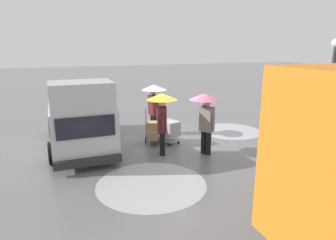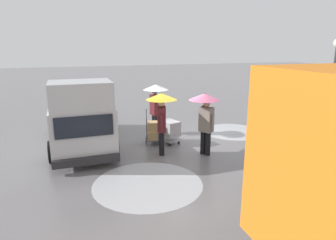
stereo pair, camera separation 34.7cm
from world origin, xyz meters
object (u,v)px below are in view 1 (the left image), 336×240
object	(u,v)px
street_lamp	(330,87)
cargo_van_parked_right	(79,116)
pedestrian_pink_side	(206,109)
pedestrian_white_side	(154,97)
hand_dolly_boxes	(152,131)
shopping_cart_vendor	(169,129)
pedestrian_black_side	(162,109)

from	to	relation	value
street_lamp	cargo_van_parked_right	bearing A→B (deg)	-27.76
pedestrian_pink_side	street_lamp	distance (m)	3.98
pedestrian_white_side	street_lamp	distance (m)	6.37
hand_dolly_boxes	street_lamp	size ratio (longest dim) A/B	0.34
pedestrian_white_side	street_lamp	xyz separation A→B (m)	(-4.41, 4.53, 0.79)
cargo_van_parked_right	pedestrian_pink_side	distance (m)	4.54
hand_dolly_boxes	shopping_cart_vendor	bearing A→B (deg)	171.91
shopping_cart_vendor	hand_dolly_boxes	size ratio (longest dim) A/B	0.77
cargo_van_parked_right	shopping_cart_vendor	size ratio (longest dim) A/B	5.27
street_lamp	shopping_cart_vendor	bearing A→B (deg)	-36.93
cargo_van_parked_right	pedestrian_black_side	distance (m)	3.12
shopping_cart_vendor	street_lamp	xyz separation A→B (m)	(-4.25, 3.20, 1.80)
hand_dolly_boxes	pedestrian_black_side	distance (m)	1.52
pedestrian_pink_side	pedestrian_white_side	bearing A→B (deg)	-72.52
hand_dolly_boxes	pedestrian_black_side	size ratio (longest dim) A/B	0.61
cargo_van_parked_right	hand_dolly_boxes	xyz separation A→B (m)	(-2.56, 0.64, -0.68)
pedestrian_white_side	street_lamp	size ratio (longest dim) A/B	0.56
hand_dolly_boxes	pedestrian_pink_side	distance (m)	2.37
pedestrian_black_side	street_lamp	size ratio (longest dim) A/B	0.56
pedestrian_white_side	cargo_van_parked_right	bearing A→B (deg)	11.33
shopping_cart_vendor	pedestrian_black_side	size ratio (longest dim) A/B	0.47
pedestrian_black_side	pedestrian_white_side	distance (m)	2.37
pedestrian_black_side	hand_dolly_boxes	bearing A→B (deg)	-89.05
cargo_van_parked_right	pedestrian_white_side	world-z (taller)	cargo_van_parked_right
shopping_cart_vendor	pedestrian_pink_side	xyz separation A→B (m)	(-0.74, 1.50, 1.02)
hand_dolly_boxes	pedestrian_pink_side	world-z (taller)	pedestrian_pink_side
cargo_van_parked_right	pedestrian_white_side	distance (m)	3.13
shopping_cart_vendor	pedestrian_white_side	size ratio (longest dim) A/B	0.47
hand_dolly_boxes	pedestrian_white_side	world-z (taller)	pedestrian_white_side
cargo_van_parked_right	pedestrian_black_side	size ratio (longest dim) A/B	2.50
street_lamp	pedestrian_black_side	bearing A→B (deg)	-24.40
cargo_van_parked_right	pedestrian_pink_side	bearing A→B (deg)	150.55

